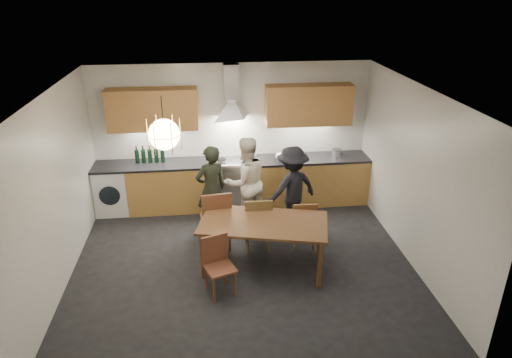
{
  "coord_description": "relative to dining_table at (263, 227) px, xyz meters",
  "views": [
    {
      "loc": [
        -0.45,
        -5.76,
        3.92
      ],
      "look_at": [
        0.24,
        0.4,
        1.2
      ],
      "focal_mm": 32.0,
      "sensor_mm": 36.0,
      "label": 1
    }
  ],
  "objects": [
    {
      "name": "chair_front",
      "position": [
        -0.68,
        -0.48,
        -0.2
      ],
      "size": [
        0.47,
        0.47,
        0.82
      ],
      "rotation": [
        0.0,
        0.0,
        0.35
      ],
      "color": "brown",
      "rests_on": "ground"
    },
    {
      "name": "mixing_bowl",
      "position": [
        0.63,
        2.02,
        0.27
      ],
      "size": [
        0.35,
        0.35,
        0.08
      ],
      "primitive_type": "imported",
      "rotation": [
        0.0,
        0.0,
        -0.08
      ],
      "color": "#B5B5B8",
      "rests_on": "counter_run"
    },
    {
      "name": "pendant_lamp",
      "position": [
        -1.29,
        0.02,
        1.43
      ],
      "size": [
        0.43,
        0.43,
        0.7
      ],
      "color": "black",
      "rests_on": "ground"
    },
    {
      "name": "person_mid",
      "position": [
        -0.13,
        1.34,
        0.12
      ],
      "size": [
        0.93,
        0.83,
        1.58
      ],
      "primitive_type": "imported",
      "rotation": [
        0.0,
        0.0,
        3.51
      ],
      "color": "#F2E6CF",
      "rests_on": "ground"
    },
    {
      "name": "chair_back_mid",
      "position": [
        -0.02,
        0.46,
        -0.15
      ],
      "size": [
        0.42,
        0.42,
        0.91
      ],
      "rotation": [
        0.0,
        0.0,
        3.13
      ],
      "color": "brown",
      "rests_on": "ground"
    },
    {
      "name": "person_right",
      "position": [
        0.63,
        1.18,
        0.05
      ],
      "size": [
        1.07,
        0.87,
        1.44
      ],
      "primitive_type": "imported",
      "rotation": [
        0.0,
        0.0,
        3.56
      ],
      "color": "black",
      "rests_on": "ground"
    },
    {
      "name": "chair_back_left",
      "position": [
        -0.66,
        0.58,
        -0.1
      ],
      "size": [
        0.5,
        0.5,
        1.0
      ],
      "rotation": [
        0.0,
        0.0,
        3.25
      ],
      "color": "brown",
      "rests_on": "ground"
    },
    {
      "name": "range_stove",
      "position": [
        -0.29,
        2.06,
        -0.23
      ],
      "size": [
        0.9,
        0.6,
        0.92
      ],
      "color": "silver",
      "rests_on": "ground"
    },
    {
      "name": "dining_table",
      "position": [
        0.0,
        0.0,
        0.0
      ],
      "size": [
        1.96,
        1.3,
        0.76
      ],
      "rotation": [
        0.0,
        0.0,
        -0.24
      ],
      "color": "brown",
      "rests_on": "ground"
    },
    {
      "name": "chair_back_right",
      "position": [
        0.69,
        0.46,
        -0.21
      ],
      "size": [
        0.38,
        0.38,
        0.81
      ],
      "rotation": [
        0.0,
        0.0,
        3.11
      ],
      "color": "brown",
      "rests_on": "ground"
    },
    {
      "name": "wine_bottles",
      "position": [
        -1.78,
        2.15,
        0.39
      ],
      "size": [
        0.52,
        0.08,
        0.32
      ],
      "color": "black",
      "rests_on": "counter_run"
    },
    {
      "name": "room_shell",
      "position": [
        -0.29,
        0.12,
        1.04
      ],
      "size": [
        5.02,
        4.52,
        2.61
      ],
      "color": "white",
      "rests_on": "ground"
    },
    {
      "name": "stock_pot",
      "position": [
        1.64,
        2.11,
        0.29
      ],
      "size": [
        0.2,
        0.2,
        0.12
      ],
      "primitive_type": "cylinder",
      "rotation": [
        0.0,
        0.0,
        -0.17
      ],
      "color": "silver",
      "rests_on": "counter_run"
    },
    {
      "name": "wall_fixtures",
      "position": [
        -0.29,
        2.18,
        1.2
      ],
      "size": [
        4.3,
        0.54,
        1.1
      ],
      "color": "tan",
      "rests_on": "ground"
    },
    {
      "name": "counter_run",
      "position": [
        -0.26,
        2.07,
        -0.22
      ],
      "size": [
        5.0,
        0.62,
        0.9
      ],
      "color": "tan",
      "rests_on": "ground"
    },
    {
      "name": "ground",
      "position": [
        -0.29,
        0.12,
        -0.67
      ],
      "size": [
        5.0,
        5.0,
        0.0
      ],
      "primitive_type": "plane",
      "color": "black",
      "rests_on": "ground"
    },
    {
      "name": "person_left",
      "position": [
        -0.71,
        1.23,
        0.08
      ],
      "size": [
        0.64,
        0.55,
        1.49
      ],
      "primitive_type": "imported",
      "rotation": [
        0.0,
        0.0,
        3.58
      ],
      "color": "black",
      "rests_on": "ground"
    }
  ]
}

